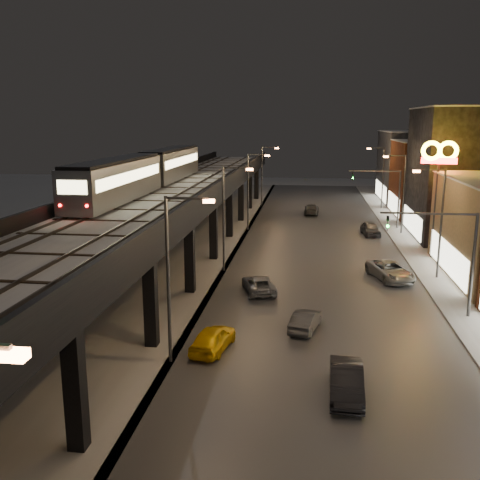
{
  "coord_description": "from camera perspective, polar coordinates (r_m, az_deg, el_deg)",
  "views": [
    {
      "loc": [
        6.43,
        -12.83,
        12.65
      ],
      "look_at": [
        1.98,
        21.22,
        5.0
      ],
      "focal_mm": 40.0,
      "sensor_mm": 36.0,
      "label": 1
    }
  ],
  "objects": [
    {
      "name": "road_surface",
      "position": [
        49.48,
        8.44,
        -2.36
      ],
      "size": [
        17.0,
        120.0,
        0.06
      ],
      "primitive_type": "cube",
      "color": "#46474D",
      "rests_on": "ground"
    },
    {
      "name": "streetlight_right_3",
      "position": [
        63.12,
        16.85,
        5.27
      ],
      "size": [
        2.56,
        0.28,
        9.0
      ],
      "color": "#38383A",
      "rests_on": "ground"
    },
    {
      "name": "subway_train",
      "position": [
        50.82,
        -9.76,
        7.36
      ],
      "size": [
        2.68,
        32.71,
        3.2
      ],
      "color": "gray",
      "rests_on": "viaduct_trackbed"
    },
    {
      "name": "car_mid_dark",
      "position": [
        74.69,
        7.63,
        3.23
      ],
      "size": [
        2.11,
        4.84,
        1.39
      ],
      "primitive_type": "imported",
      "rotation": [
        0.0,
        0.0,
        3.1
      ],
      "color": "#393A3C",
      "rests_on": "ground"
    },
    {
      "name": "elevated_viaduct",
      "position": [
        46.9,
        -8.03,
        3.81
      ],
      "size": [
        9.0,
        100.0,
        6.3
      ],
      "color": "black",
      "rests_on": "ground"
    },
    {
      "name": "viaduct_trackbed",
      "position": [
        46.92,
        -8.03,
        4.76
      ],
      "size": [
        8.4,
        100.0,
        0.32
      ],
      "color": "#B2B7C1",
      "rests_on": "elevated_viaduct"
    },
    {
      "name": "traffic_light_rig_b",
      "position": [
        66.01,
        15.63,
        5.0
      ],
      "size": [
        6.1,
        0.34,
        7.0
      ],
      "color": "#38383A",
      "rests_on": "ground"
    },
    {
      "name": "streetlight_right_4",
      "position": [
        80.83,
        14.83,
        6.88
      ],
      "size": [
        2.56,
        0.28,
        9.0
      ],
      "color": "#38383A",
      "rests_on": "ground"
    },
    {
      "name": "building_f",
      "position": [
        90.83,
        18.73,
        7.43
      ],
      "size": [
        12.2,
        16.2,
        11.16
      ],
      "color": "#313238",
      "rests_on": "ground"
    },
    {
      "name": "building_e",
      "position": [
        77.24,
        20.67,
        6.13
      ],
      "size": [
        12.2,
        12.2,
        10.16
      ],
      "color": "brown",
      "rests_on": "ground"
    },
    {
      "name": "streetlight_right_2",
      "position": [
        45.63,
        20.39,
        2.41
      ],
      "size": [
        2.56,
        0.28,
        9.0
      ],
      "color": "#38383A",
      "rests_on": "ground"
    },
    {
      "name": "streetlight_left_4",
      "position": [
        80.47,
        2.54,
        7.25
      ],
      "size": [
        2.57,
        0.28,
        9.0
      ],
      "color": "#38383A",
      "rests_on": "ground"
    },
    {
      "name": "streetlight_left_2",
      "position": [
        44.98,
        -1.43,
        3.06
      ],
      "size": [
        2.57,
        0.28,
        9.0
      ],
      "color": "#38383A",
      "rests_on": "ground"
    },
    {
      "name": "traffic_light_rig_a",
      "position": [
        36.99,
        21.97,
        -1.1
      ],
      "size": [
        6.1,
        0.34,
        7.0
      ],
      "color": "#38383A",
      "rests_on": "ground"
    },
    {
      "name": "car_taxi",
      "position": [
        30.49,
        -2.9,
        -10.54
      ],
      "size": [
        2.35,
        4.33,
        1.4
      ],
      "primitive_type": "imported",
      "rotation": [
        0.0,
        0.0,
        2.96
      ],
      "color": "#EBB809",
      "rests_on": "ground"
    },
    {
      "name": "viaduct_parapet_far",
      "position": [
        48.22,
        -13.04,
        5.32
      ],
      "size": [
        0.3,
        100.0,
        1.1
      ],
      "primitive_type": "cube",
      "color": "black",
      "rests_on": "elevated_viaduct"
    },
    {
      "name": "streetlight_left_3",
      "position": [
        62.65,
        1.11,
        5.75
      ],
      "size": [
        2.57,
        0.28,
        9.0
      ],
      "color": "#38383A",
      "rests_on": "ground"
    },
    {
      "name": "car_onc_red",
      "position": [
        62.09,
        13.74,
        1.13
      ],
      "size": [
        2.2,
        4.49,
        1.47
      ],
      "primitive_type": "imported",
      "rotation": [
        0.0,
        0.0,
        0.11
      ],
      "color": "#42454C",
      "rests_on": "ground"
    },
    {
      "name": "viaduct_parapet_streetside",
      "position": [
        45.92,
        -2.77,
        5.29
      ],
      "size": [
        0.3,
        100.0,
        1.1
      ],
      "primitive_type": "cube",
      "color": "black",
      "rests_on": "elevated_viaduct"
    },
    {
      "name": "car_onc_silver",
      "position": [
        26.28,
        11.27,
        -14.69
      ],
      "size": [
        1.65,
        4.41,
        1.44
      ],
      "primitive_type": "imported",
      "rotation": [
        0.0,
        0.0,
        -0.03
      ],
      "color": "black",
      "rests_on": "ground"
    },
    {
      "name": "car_mid_silver",
      "position": [
        40.32,
        2.01,
        -4.81
      ],
      "size": [
        3.23,
        4.88,
        1.25
      ],
      "primitive_type": "imported",
      "rotation": [
        0.0,
        0.0,
        3.42
      ],
      "color": "slate",
      "rests_on": "ground"
    },
    {
      "name": "building_d",
      "position": [
        63.56,
        23.61,
        6.48
      ],
      "size": [
        12.2,
        13.2,
        14.16
      ],
      "color": "black",
      "rests_on": "ground"
    },
    {
      "name": "under_viaduct_pavement",
      "position": [
        51.01,
        -6.91,
        -1.86
      ],
      "size": [
        11.0,
        120.0,
        0.06
      ],
      "primitive_type": "cube",
      "color": "#9FA1A8",
      "rests_on": "ground"
    },
    {
      "name": "streetlight_left_1",
      "position": [
        27.74,
        -7.16,
        -3.05
      ],
      "size": [
        2.57,
        0.28,
        9.0
      ],
      "color": "#38383A",
      "rests_on": "ground"
    },
    {
      "name": "car_near_white",
      "position": [
        33.49,
        7.02,
        -8.6
      ],
      "size": [
        2.15,
        3.93,
        1.23
      ],
      "primitive_type": "imported",
      "rotation": [
        0.0,
        0.0,
        2.9
      ],
      "color": "#32343B",
      "rests_on": "ground"
    },
    {
      "name": "sidewalk_right",
      "position": [
        50.68,
        19.82,
        -2.58
      ],
      "size": [
        4.0,
        120.0,
        0.14
      ],
      "primitive_type": "cube",
      "color": "#9FA1A8",
      "rests_on": "ground"
    },
    {
      "name": "car_onc_dark",
      "position": [
        45.13,
        15.72,
        -3.24
      ],
      "size": [
        3.93,
        5.76,
        1.46
      ],
      "primitive_type": "imported",
      "rotation": [
        0.0,
        0.0,
        0.31
      ],
      "color": "#979AA0",
      "rests_on": "ground"
    },
    {
      "name": "sign_mcdonalds",
      "position": [
        52.08,
        20.45,
        7.79
      ],
      "size": [
        3.26,
        0.7,
        10.94
      ],
      "color": "#38383A",
      "rests_on": "ground"
    }
  ]
}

